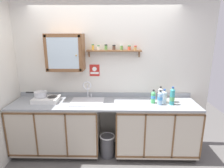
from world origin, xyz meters
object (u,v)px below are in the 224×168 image
Objects in this scene: bottle_juice_amber_0 at (172,95)px; bottle_water_blue_1 at (160,98)px; sink at (87,103)px; trash_bin at (107,145)px; saucepan at (40,94)px; bottle_opaque_white_5 at (160,95)px; warning_sign at (95,70)px; bottle_detergent_teal_4 at (172,97)px; hot_plate_stove at (46,99)px; bottle_soda_green_2 at (153,97)px; bottle_water_clear_3 at (164,97)px; wall_cabinet at (66,52)px.

bottle_water_blue_1 is at bearing -151.75° from bottle_juice_amber_0.
sink is 0.80m from trash_bin.
saucepan is at bearing 171.91° from trash_bin.
bottle_opaque_white_5 is 1.21m from warning_sign.
sink is 1.43m from bottle_juice_amber_0.
bottle_detergent_teal_4 reaches higher than bottle_juice_amber_0.
sink is at bearing 174.79° from bottle_water_blue_1.
hot_plate_stove reaches higher than trash_bin.
bottle_opaque_white_5 is at bearing 132.13° from bottle_detergent_teal_4.
bottle_opaque_white_5 is at bearing 12.88° from trash_bin.
warning_sign reaches higher than bottle_soda_green_2.
bottle_juice_amber_0 is 1.07× the size of bottle_water_clear_3.
warning_sign reaches higher than saucepan.
bottle_water_blue_1 is 0.81× the size of bottle_detergent_teal_4.
saucepan is at bearing 178.68° from sink.
bottle_soda_green_2 is (1.79, -0.03, 0.07)m from hot_plate_stove.
warning_sign is at bearing 119.46° from trash_bin.
warning_sign is at bearing 15.90° from saucepan.
bottle_juice_amber_0 is at bearing -3.34° from wall_cabinet.
saucepan is at bearing -178.78° from bottle_opaque_white_5.
warning_sign is (-1.17, 0.30, 0.38)m from bottle_water_clear_3.
bottle_water_blue_1 is (1.19, -0.11, 0.14)m from sink.
hot_plate_stove is 1.93m from bottle_opaque_white_5.
bottle_water_blue_1 reaches higher than bottle_soda_green_2.
bottle_soda_green_2 is 0.96× the size of bottle_water_clear_3.
bottle_opaque_white_5 is (-0.19, 0.04, -0.01)m from bottle_juice_amber_0.
hot_plate_stove is 2.08m from bottle_detergent_teal_4.
bottle_water_clear_3 is at bearing 6.87° from trash_bin.
bottle_juice_amber_0 is 0.84× the size of bottle_detergent_teal_4.
bottle_opaque_white_5 is at bearing -10.69° from warning_sign.
bottle_detergent_teal_4 is 1.46× the size of warning_sign.
bottle_juice_amber_0 reaches higher than bottle_soda_green_2.
saucepan is 2.22m from bottle_juice_amber_0.
hot_plate_stove is 1.97m from bottle_water_clear_3.
wall_cabinet is at bearing 159.09° from trash_bin.
bottle_opaque_white_5 reaches higher than bottle_juice_amber_0.
sink is at bearing 157.24° from trash_bin.
bottle_soda_green_2 is 0.17m from bottle_opaque_white_5.
bottle_water_clear_3 is 1.78m from wall_cabinet.
bottle_water_clear_3 is at bearing 42.82° from bottle_water_blue_1.
trash_bin is (1.14, -0.16, -0.86)m from saucepan.
sink is at bearing -19.07° from wall_cabinet.
saucepan is at bearing 176.34° from bottle_water_blue_1.
saucepan is 1.39× the size of bottle_opaque_white_5.
bottle_detergent_teal_4 is 0.50× the size of wall_cabinet.
hot_plate_stove is 1.65× the size of bottle_juice_amber_0.
bottle_juice_amber_0 is 1.39m from trash_bin.
wall_cabinet is (-1.78, 0.10, 0.70)m from bottle_juice_amber_0.
saucepan reaches higher than trash_bin.
wall_cabinet is at bearing 20.21° from hot_plate_stove.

